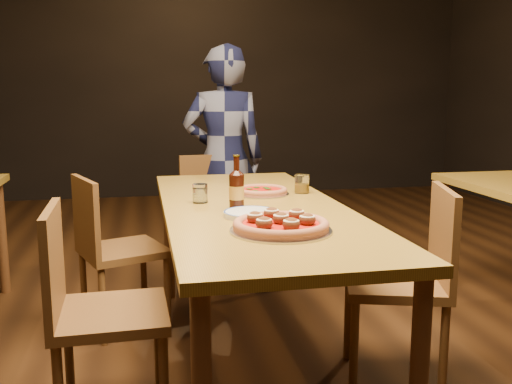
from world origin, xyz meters
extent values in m
plane|color=black|center=(0.00, 0.00, 0.00)|extent=(9.00, 9.00, 0.00)
plane|color=black|center=(0.00, 4.50, 1.50)|extent=(7.00, 0.00, 7.00)
cube|color=brown|center=(0.00, 0.00, 0.73)|extent=(0.80, 2.00, 0.04)
cylinder|color=#543018|center=(-0.34, 0.94, 0.35)|extent=(0.06, 0.06, 0.71)
cylinder|color=#543018|center=(0.34, -0.94, 0.35)|extent=(0.06, 0.06, 0.71)
cylinder|color=#543018|center=(0.34, 0.94, 0.35)|extent=(0.06, 0.06, 0.71)
cylinder|color=#543018|center=(-1.36, 1.24, 0.35)|extent=(0.06, 0.06, 0.71)
cylinder|color=#543018|center=(1.36, 0.74, 0.35)|extent=(0.06, 0.06, 0.71)
cylinder|color=#B7B7BF|center=(0.00, -0.49, 0.75)|extent=(0.38, 0.38, 0.01)
cylinder|color=#BB6E4E|center=(0.00, -0.49, 0.77)|extent=(0.35, 0.35, 0.02)
torus|color=#BB6E4E|center=(0.00, -0.49, 0.78)|extent=(0.35, 0.35, 0.03)
cylinder|color=#990A09|center=(0.00, -0.49, 0.78)|extent=(0.28, 0.28, 0.00)
cylinder|color=#B7B7BF|center=(0.09, 0.27, 0.75)|extent=(0.27, 0.27, 0.01)
cylinder|color=#BB6E4E|center=(0.09, 0.27, 0.76)|extent=(0.25, 0.25, 0.02)
torus|color=#BB6E4E|center=(0.09, 0.27, 0.77)|extent=(0.25, 0.25, 0.03)
cylinder|color=#990A09|center=(0.09, 0.27, 0.77)|extent=(0.19, 0.19, 0.00)
cylinder|color=white|center=(-0.06, -0.22, 0.76)|extent=(0.23, 0.23, 0.02)
cylinder|color=black|center=(-0.09, -0.09, 0.83)|extent=(0.06, 0.06, 0.15)
cylinder|color=black|center=(-0.09, -0.09, 0.94)|extent=(0.03, 0.03, 0.08)
cylinder|color=#BD872D|center=(-0.09, -0.09, 0.83)|extent=(0.07, 0.07, 0.06)
cylinder|color=white|center=(-0.23, 0.11, 0.79)|extent=(0.07, 0.07, 0.09)
cylinder|color=#A27412|center=(0.30, 0.27, 0.80)|extent=(0.07, 0.07, 0.09)
imported|color=black|center=(0.08, 1.50, 0.79)|extent=(0.60, 0.42, 1.57)
camera|label=1|loc=(-0.49, -2.46, 1.25)|focal=40.00mm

